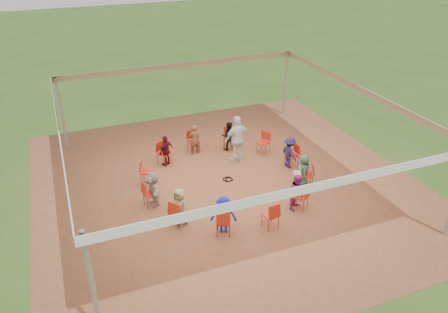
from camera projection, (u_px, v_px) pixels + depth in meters
name	position (u px, v px, depth m)	size (l,w,h in m)	color
ground	(226.00, 184.00, 15.47)	(80.00, 80.00, 0.00)	#2F4F18
dirt_patch	(226.00, 184.00, 15.46)	(13.00, 13.00, 0.00)	brown
tent	(227.00, 123.00, 14.34)	(10.33, 10.33, 3.00)	#B2B2B7
chair_0	(307.00, 175.00, 15.16)	(0.42, 0.44, 0.90)	red
chair_1	(292.00, 156.00, 16.41)	(0.42, 0.44, 0.90)	red
chair_2	(263.00, 143.00, 17.34)	(0.42, 0.44, 0.90)	red
chair_3	(229.00, 138.00, 17.71)	(0.42, 0.44, 0.90)	red
chair_4	(193.00, 142.00, 17.43)	(0.42, 0.44, 0.90)	red
chair_5	(164.00, 153.00, 16.56)	(0.42, 0.44, 0.90)	red
chair_6	(147.00, 172.00, 15.34)	(0.42, 0.44, 0.90)	red
chair_7	(150.00, 194.00, 14.10)	(0.42, 0.44, 0.90)	red
chair_8	(178.00, 213.00, 13.17)	(0.42, 0.44, 0.90)	red
chair_9	(223.00, 222.00, 12.79)	(0.42, 0.44, 0.90)	red
chair_10	(270.00, 215.00, 13.08)	(0.42, 0.44, 0.90)	red
chair_11	(301.00, 197.00, 13.95)	(0.42, 0.44, 0.90)	red
person_seated_0	(304.00, 171.00, 15.09)	(0.59, 0.33, 1.21)	#2A5338
person_seated_1	(289.00, 152.00, 16.28)	(0.78, 0.39, 1.21)	#1B163D
person_seated_2	(228.00, 136.00, 17.53)	(0.59, 0.34, 1.21)	black
person_seated_3	(194.00, 139.00, 17.26)	(0.44, 0.29, 1.21)	brown
person_seated_4	(166.00, 150.00, 16.42)	(0.71, 0.36, 1.21)	#420B12
person_seated_5	(153.00, 189.00, 14.07)	(1.12, 0.42, 1.21)	#A9A194
person_seated_6	(180.00, 207.00, 13.18)	(0.59, 0.33, 1.21)	#8E8555
person_seated_7	(224.00, 215.00, 12.82)	(0.78, 0.39, 1.21)	#13169C
person_seated_8	(298.00, 191.00, 13.92)	(0.59, 0.34, 1.21)	#911E76
standing_person	(237.00, 139.00, 16.49)	(1.11, 0.57, 1.89)	silver
cable_coil	(228.00, 179.00, 15.72)	(0.40, 0.40, 0.03)	black
laptop	(299.00, 171.00, 15.11)	(0.37, 0.41, 0.23)	#B7B7BC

